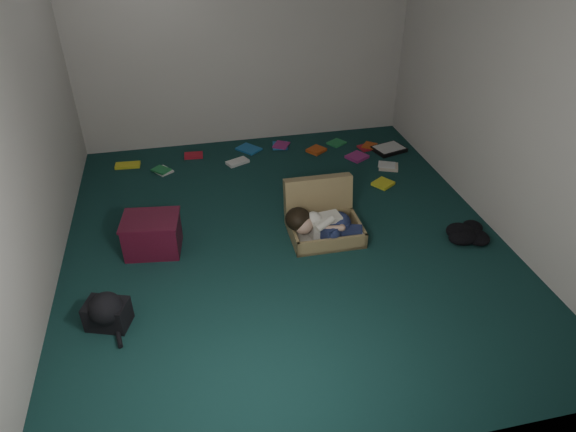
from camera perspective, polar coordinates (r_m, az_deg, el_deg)
name	(u,v)px	position (r m, az deg, el deg)	size (l,w,h in m)	color
floor	(285,238)	(4.84, -0.38, -2.50)	(4.50, 4.50, 0.00)	#133735
wall_back	(243,37)	(6.33, -4.99, 19.23)	(4.50, 4.50, 0.00)	silver
wall_front	(390,292)	(2.36, 11.24, -8.25)	(4.50, 4.50, 0.00)	silver
wall_left	(18,130)	(4.30, -27.84, 8.49)	(4.50, 4.50, 0.00)	silver
wall_right	(507,89)	(5.00, 23.20, 12.85)	(4.50, 4.50, 0.00)	silver
suitcase	(323,218)	(4.88, 3.86, -0.19)	(0.66, 0.65, 0.48)	#9D8756
person	(323,224)	(4.71, 3.87, -0.93)	(0.72, 0.35, 0.30)	silver
maroon_bin	(152,234)	(4.76, -14.84, -1.99)	(0.54, 0.45, 0.34)	#4F1023
backpack	(107,313)	(4.14, -19.43, -10.14)	(0.39, 0.31, 0.23)	black
clothing_pile	(468,230)	(5.13, 19.34, -1.47)	(0.41, 0.33, 0.13)	black
paper_tray	(389,149)	(6.55, 11.15, 7.32)	(0.43, 0.37, 0.05)	black
book_scatter	(284,158)	(6.24, -0.49, 6.49)	(3.19, 1.47, 0.02)	yellow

